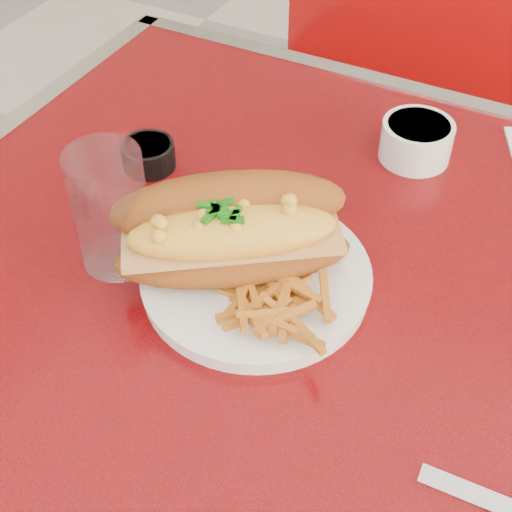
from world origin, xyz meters
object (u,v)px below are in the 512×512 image
at_px(booth_bench_far, 501,207).
at_px(mac_hoagie, 232,231).
at_px(fork, 305,290).
at_px(sauce_cup_left, 148,154).
at_px(gravy_ramekin, 416,140).
at_px(water_tumbler, 111,210).
at_px(diner_table, 401,399).
at_px(dinner_plate, 256,277).

bearing_deg(booth_bench_far, mac_hoagie, -103.00).
distance_m(fork, sauce_cup_left, 0.29).
xyz_separation_m(mac_hoagie, fork, (0.08, -0.00, -0.05)).
bearing_deg(mac_hoagie, sauce_cup_left, 112.75).
xyz_separation_m(mac_hoagie, gravy_ramekin, (0.11, 0.29, -0.04)).
bearing_deg(mac_hoagie, booth_bench_far, 42.49).
xyz_separation_m(mac_hoagie, water_tumbler, (-0.12, -0.03, 0.01)).
height_order(diner_table, mac_hoagie, mac_hoagie).
relative_size(fork, gravy_ramekin, 1.49).
height_order(sauce_cup_left, water_tumbler, water_tumbler).
height_order(fork, gravy_ramekin, gravy_ramekin).
xyz_separation_m(fork, sauce_cup_left, (-0.27, 0.12, 0.00)).
height_order(dinner_plate, water_tumbler, water_tumbler).
xyz_separation_m(dinner_plate, mac_hoagie, (-0.03, 0.00, 0.05)).
height_order(dinner_plate, fork, same).
bearing_deg(diner_table, dinner_plate, -164.85).
bearing_deg(booth_bench_far, sauce_cup_left, -117.31).
bearing_deg(diner_table, mac_hoagie, -167.03).
bearing_deg(booth_bench_far, water_tumbler, -109.78).
height_order(diner_table, gravy_ramekin, gravy_ramekin).
bearing_deg(water_tumbler, mac_hoagie, 15.76).
relative_size(booth_bench_far, dinner_plate, 4.14).
bearing_deg(mac_hoagie, dinner_plate, -35.33).
bearing_deg(fork, dinner_plate, 86.68).
xyz_separation_m(gravy_ramekin, sauce_cup_left, (-0.29, -0.17, -0.01)).
relative_size(fork, water_tumbler, 1.05).
bearing_deg(sauce_cup_left, fork, -24.06).
xyz_separation_m(booth_bench_far, dinner_plate, (-0.17, -0.86, 0.49)).
bearing_deg(dinner_plate, booth_bench_far, 78.80).
xyz_separation_m(diner_table, gravy_ramekin, (-0.09, 0.24, 0.19)).
height_order(diner_table, water_tumbler, water_tumbler).
relative_size(booth_bench_far, sauce_cup_left, 16.86).
height_order(booth_bench_far, fork, booth_bench_far).
bearing_deg(water_tumbler, fork, 9.06).
height_order(gravy_ramekin, water_tumbler, water_tumbler).
height_order(mac_hoagie, water_tumbler, water_tumbler).
distance_m(booth_bench_far, fork, 1.00).
relative_size(dinner_plate, sauce_cup_left, 4.07).
relative_size(dinner_plate, gravy_ramekin, 2.99).
height_order(mac_hoagie, sauce_cup_left, mac_hoagie).
relative_size(diner_table, gravy_ramekin, 12.72).
xyz_separation_m(fork, gravy_ramekin, (0.02, 0.29, 0.01)).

